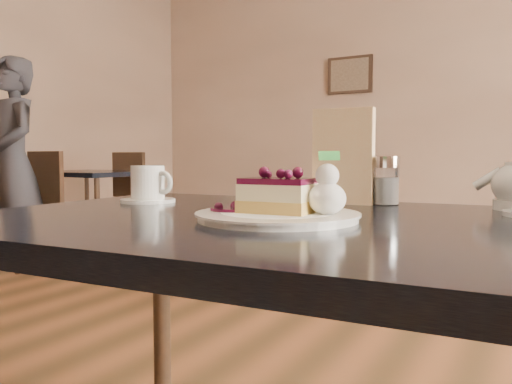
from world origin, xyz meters
The scene contains 11 objects.
main_table centered at (-0.04, 0.43, 0.63)m, with size 1.17×0.82×0.70m.
dessert_plate centered at (-0.03, 0.39, 0.71)m, with size 0.26×0.26×0.01m, color white.
cheesecake_slice centered at (-0.03, 0.39, 0.74)m, with size 0.12×0.09×0.06m.
whipped_cream centered at (0.05, 0.40, 0.74)m, with size 0.06×0.06×0.05m.
berry_sauce centered at (-0.11, 0.38, 0.72)m, with size 0.08×0.08×0.01m, color black.
coffee_set centered at (-0.43, 0.53, 0.74)m, with size 0.13×0.12×0.08m.
menu_card centered at (-0.04, 0.71, 0.81)m, with size 0.13×0.03×0.21m, color beige.
sugar_shaker centered at (0.05, 0.73, 0.76)m, with size 0.06×0.06×0.10m.
napkin_stack centered at (-0.13, 0.69, 0.73)m, with size 0.11×0.11×0.05m, color white.
bg_table_far_left centered at (-2.94, 2.63, 0.06)m, with size 0.95×1.67×1.11m.
patron centered at (-2.98, 1.95, 0.77)m, with size 0.56×0.37×1.53m, color #2A2A30.
Camera 1 is at (0.33, -0.33, 0.81)m, focal length 35.00 mm.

